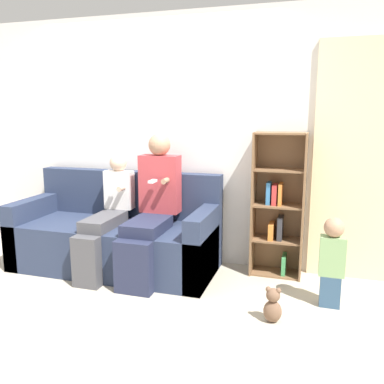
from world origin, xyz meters
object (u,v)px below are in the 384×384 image
(bookshelf, at_px, (278,207))
(teddy_bear, at_px, (273,306))
(couch, at_px, (117,238))
(adult_seated, at_px, (152,204))
(toddler_standing, at_px, (332,260))
(child_seated, at_px, (106,215))

(bookshelf, height_order, teddy_bear, bookshelf)
(couch, xyz_separation_m, teddy_bear, (1.65, -0.68, -0.18))
(adult_seated, xyz_separation_m, toddler_standing, (1.64, -0.19, -0.31))
(child_seated, bearing_deg, bookshelf, 15.71)
(teddy_bear, bearing_deg, toddler_standing, 44.16)
(child_seated, bearing_deg, adult_seated, 7.09)
(adult_seated, relative_size, child_seated, 1.19)
(child_seated, distance_m, toddler_standing, 2.11)
(couch, distance_m, toddler_standing, 2.09)
(bookshelf, bearing_deg, adult_seated, -160.98)
(child_seated, xyz_separation_m, bookshelf, (1.61, 0.45, 0.09))
(couch, height_order, adult_seated, adult_seated)
(bookshelf, bearing_deg, child_seated, -164.29)
(couch, relative_size, teddy_bear, 7.25)
(couch, xyz_separation_m, adult_seated, (0.43, -0.08, 0.39))
(child_seated, bearing_deg, couch, 76.45)
(adult_seated, xyz_separation_m, bookshelf, (1.15, 0.40, -0.04))
(bookshelf, bearing_deg, couch, -168.64)
(adult_seated, height_order, teddy_bear, adult_seated)
(couch, bearing_deg, teddy_bear, -22.36)
(couch, bearing_deg, bookshelf, 11.36)
(child_seated, height_order, teddy_bear, child_seated)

